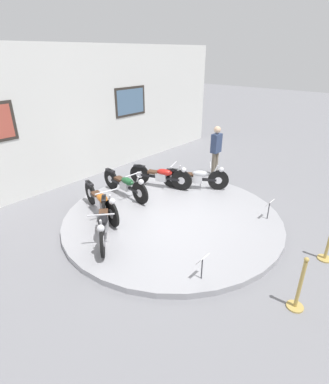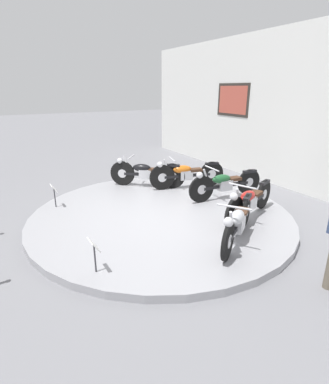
{
  "view_description": "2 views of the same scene",
  "coord_description": "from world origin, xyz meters",
  "px_view_note": "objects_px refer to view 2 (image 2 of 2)",
  "views": [
    {
      "loc": [
        -5.07,
        -4.15,
        3.87
      ],
      "look_at": [
        -0.26,
        0.04,
        0.87
      ],
      "focal_mm": 28.0,
      "sensor_mm": 36.0,
      "label": 1
    },
    {
      "loc": [
        5.08,
        -2.84,
        2.61
      ],
      "look_at": [
        0.2,
        -0.04,
        0.65
      ],
      "focal_mm": 28.0,
      "sensor_mm": 36.0,
      "label": 2
    }
  ],
  "objects_px": {
    "motorcycle_red": "(249,200)",
    "motorcycle_silver": "(238,221)",
    "motorcycle_orange": "(186,173)",
    "info_placard_front_left": "(54,191)",
    "info_placard_front_centre": "(94,249)",
    "motorcycle_black": "(146,172)",
    "motorcycle_green": "(225,183)"
  },
  "relations": [
    {
      "from": "motorcycle_orange",
      "to": "motorcycle_silver",
      "type": "bearing_deg",
      "value": -16.86
    },
    {
      "from": "motorcycle_orange",
      "to": "info_placard_front_left",
      "type": "relative_size",
      "value": 3.8
    },
    {
      "from": "motorcycle_green",
      "to": "motorcycle_red",
      "type": "xyz_separation_m",
      "value": [
        1.13,
        -0.34,
        0.0
      ]
    },
    {
      "from": "motorcycle_red",
      "to": "info_placard_front_centre",
      "type": "relative_size",
      "value": 3.66
    },
    {
      "from": "info_placard_front_left",
      "to": "motorcycle_green",
      "type": "bearing_deg",
      "value": 68.33
    },
    {
      "from": "motorcycle_red",
      "to": "motorcycle_green",
      "type": "bearing_deg",
      "value": 163.27
    },
    {
      "from": "motorcycle_orange",
      "to": "info_placard_front_centre",
      "type": "relative_size",
      "value": 3.8
    },
    {
      "from": "motorcycle_red",
      "to": "motorcycle_silver",
      "type": "relative_size",
      "value": 1.13
    },
    {
      "from": "motorcycle_silver",
      "to": "info_placard_front_left",
      "type": "height_order",
      "value": "motorcycle_silver"
    },
    {
      "from": "motorcycle_orange",
      "to": "motorcycle_silver",
      "type": "xyz_separation_m",
      "value": [
        2.86,
        -0.87,
        -0.02
      ]
    },
    {
      "from": "motorcycle_black",
      "to": "motorcycle_orange",
      "type": "relative_size",
      "value": 0.8
    },
    {
      "from": "motorcycle_orange",
      "to": "info_placard_front_left",
      "type": "xyz_separation_m",
      "value": [
        -0.3,
        -3.23,
        -0.02
      ]
    },
    {
      "from": "info_placard_front_left",
      "to": "info_placard_front_centre",
      "type": "bearing_deg",
      "value": 0.0
    },
    {
      "from": "motorcycle_orange",
      "to": "motorcycle_red",
      "type": "xyz_separation_m",
      "value": [
        2.25,
        -0.0,
        -0.01
      ]
    },
    {
      "from": "motorcycle_orange",
      "to": "info_placard_front_left",
      "type": "distance_m",
      "value": 3.24
    },
    {
      "from": "motorcycle_orange",
      "to": "motorcycle_silver",
      "type": "height_order",
      "value": "motorcycle_orange"
    },
    {
      "from": "motorcycle_green",
      "to": "motorcycle_silver",
      "type": "relative_size",
      "value": 1.19
    },
    {
      "from": "motorcycle_orange",
      "to": "info_placard_front_left",
      "type": "bearing_deg",
      "value": -95.28
    },
    {
      "from": "motorcycle_black",
      "to": "motorcycle_silver",
      "type": "relative_size",
      "value": 0.94
    },
    {
      "from": "motorcycle_silver",
      "to": "motorcycle_black",
      "type": "bearing_deg",
      "value": 179.91
    },
    {
      "from": "motorcycle_red",
      "to": "motorcycle_silver",
      "type": "distance_m",
      "value": 1.06
    },
    {
      "from": "motorcycle_red",
      "to": "motorcycle_silver",
      "type": "height_order",
      "value": "motorcycle_red"
    },
    {
      "from": "motorcycle_black",
      "to": "info_placard_front_left",
      "type": "height_order",
      "value": "motorcycle_black"
    },
    {
      "from": "info_placard_front_left",
      "to": "motorcycle_silver",
      "type": "bearing_deg",
      "value": 36.82
    },
    {
      "from": "motorcycle_green",
      "to": "motorcycle_orange",
      "type": "bearing_deg",
      "value": -163.13
    },
    {
      "from": "motorcycle_black",
      "to": "info_placard_front_centre",
      "type": "relative_size",
      "value": 3.04
    },
    {
      "from": "info_placard_front_left",
      "to": "motorcycle_orange",
      "type": "bearing_deg",
      "value": 84.72
    },
    {
      "from": "motorcycle_red",
      "to": "info_placard_front_left",
      "type": "distance_m",
      "value": 4.11
    },
    {
      "from": "motorcycle_black",
      "to": "info_placard_front_left",
      "type": "bearing_deg",
      "value": -82.45
    },
    {
      "from": "motorcycle_black",
      "to": "info_placard_front_centre",
      "type": "distance_m",
      "value": 3.95
    },
    {
      "from": "motorcycle_black",
      "to": "info_placard_front_centre",
      "type": "xyz_separation_m",
      "value": [
        3.16,
        -2.37,
        -0.03
      ]
    },
    {
      "from": "motorcycle_orange",
      "to": "motorcycle_red",
      "type": "distance_m",
      "value": 2.25
    }
  ]
}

